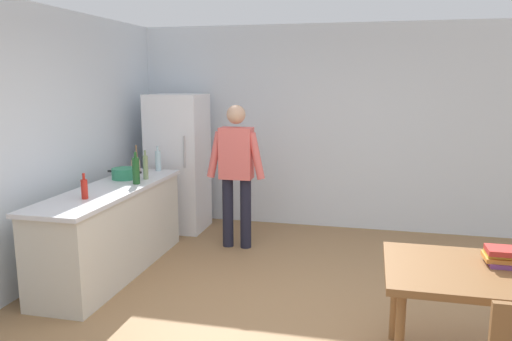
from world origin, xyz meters
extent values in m
plane|color=#936D47|center=(0.00, 0.00, 0.00)|extent=(14.00, 14.00, 0.00)
cube|color=silver|center=(0.00, 3.00, 1.35)|extent=(6.40, 0.12, 2.70)
cube|color=silver|center=(-2.60, 0.20, 1.35)|extent=(0.12, 5.60, 2.70)
cube|color=beige|center=(-2.00, 0.80, 0.43)|extent=(0.60, 2.12, 0.86)
cube|color=silver|center=(-2.00, 0.80, 0.88)|extent=(0.64, 2.20, 0.04)
cube|color=white|center=(-1.90, 2.40, 0.90)|extent=(0.70, 0.64, 1.80)
cylinder|color=#B2B2B7|center=(-1.68, 2.06, 1.10)|extent=(0.02, 0.02, 0.40)
cylinder|color=#1E1E2D|center=(-1.06, 1.85, 0.42)|extent=(0.13, 0.13, 0.84)
cylinder|color=#1E1E2D|center=(-0.84, 1.85, 0.42)|extent=(0.13, 0.13, 0.84)
cube|color=#E56660|center=(-0.95, 1.85, 1.14)|extent=(0.38, 0.22, 0.60)
sphere|color=tan|center=(-0.95, 1.85, 1.59)|extent=(0.22, 0.22, 0.22)
cylinder|color=#E56660|center=(-1.20, 1.81, 1.12)|extent=(0.20, 0.09, 0.55)
cylinder|color=#E56660|center=(-0.70, 1.81, 1.12)|extent=(0.20, 0.09, 0.55)
cube|color=brown|center=(1.40, -0.30, 0.72)|extent=(1.40, 0.90, 0.05)
cylinder|color=brown|center=(0.80, 0.05, 0.35)|extent=(0.06, 0.06, 0.70)
cylinder|color=#2D845B|center=(-2.07, 1.25, 0.96)|extent=(0.28, 0.28, 0.12)
cube|color=black|center=(-2.24, 1.25, 0.98)|extent=(0.06, 0.03, 0.02)
cube|color=black|center=(-1.90, 1.25, 0.98)|extent=(0.06, 0.03, 0.02)
cylinder|color=tan|center=(-2.16, 1.69, 0.97)|extent=(0.11, 0.11, 0.14)
cylinder|color=olive|center=(-2.14, 1.69, 1.11)|extent=(0.02, 0.05, 0.22)
cylinder|color=olive|center=(-2.14, 1.68, 1.11)|extent=(0.02, 0.04, 0.22)
cylinder|color=gray|center=(-1.84, 1.30, 1.03)|extent=(0.06, 0.06, 0.26)
cylinder|color=gray|center=(-1.84, 1.30, 1.19)|extent=(0.02, 0.02, 0.06)
cylinder|color=#1E5123|center=(-1.82, 1.04, 1.04)|extent=(0.08, 0.08, 0.28)
cylinder|color=#1E5123|center=(-1.82, 1.04, 1.21)|extent=(0.03, 0.03, 0.06)
cylinder|color=#B22319|center=(-1.98, 0.32, 0.99)|extent=(0.06, 0.06, 0.18)
cylinder|color=#B22319|center=(-1.98, 0.32, 1.11)|extent=(0.02, 0.02, 0.06)
cylinder|color=silver|center=(-1.91, 1.80, 1.02)|extent=(0.07, 0.07, 0.24)
cylinder|color=silver|center=(-1.91, 1.80, 1.17)|extent=(0.03, 0.03, 0.06)
cube|color=#753D7F|center=(1.49, -0.19, 0.76)|extent=(0.22, 0.17, 0.03)
cube|color=orange|center=(1.48, -0.16, 0.79)|extent=(0.24, 0.19, 0.03)
cube|color=gold|center=(1.49, -0.16, 0.82)|extent=(0.24, 0.16, 0.03)
cube|color=#B22D28|center=(1.48, -0.18, 0.85)|extent=(0.23, 0.18, 0.04)
camera|label=1|loc=(0.57, -3.64, 1.99)|focal=34.62mm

